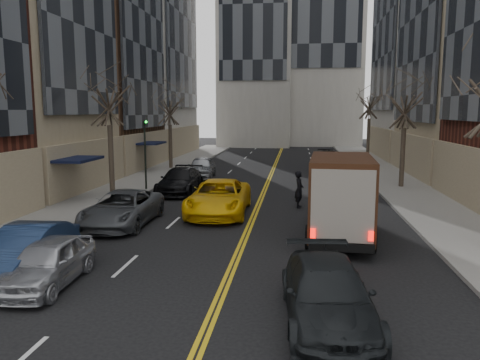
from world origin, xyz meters
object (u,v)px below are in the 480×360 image
Objects in this scene: observer_sedan at (327,294)px; pedestrian at (299,189)px; ups_truck at (340,197)px; taxi at (219,198)px.

pedestrian is at bearing 88.52° from observer_sedan.
ups_truck is 7.72m from observer_sedan.
taxi is at bearing 107.45° from observer_sedan.
taxi is at bearing 119.23° from pedestrian.
observer_sedan is 13.51m from pedestrian.
ups_truck reaches higher than taxi.
observer_sedan is 2.66× the size of pedestrian.
observer_sedan is at bearing -69.75° from taxi.
ups_truck reaches higher than observer_sedan.
ups_truck is 3.20× the size of pedestrian.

